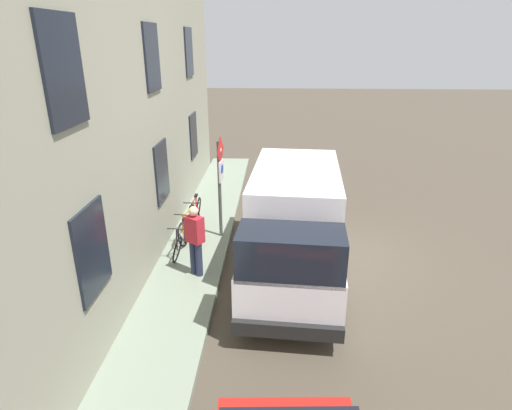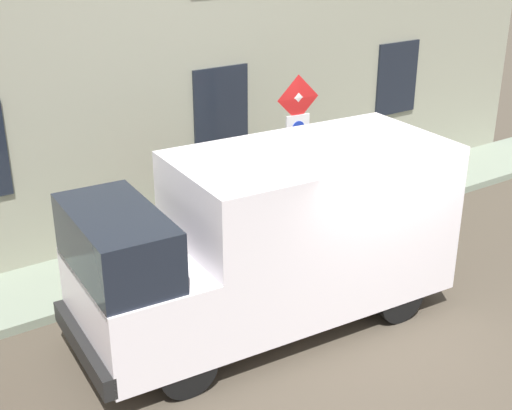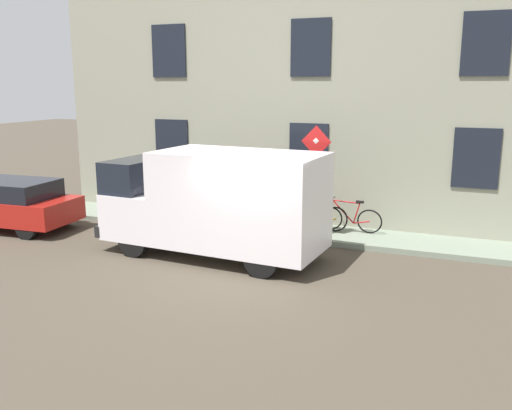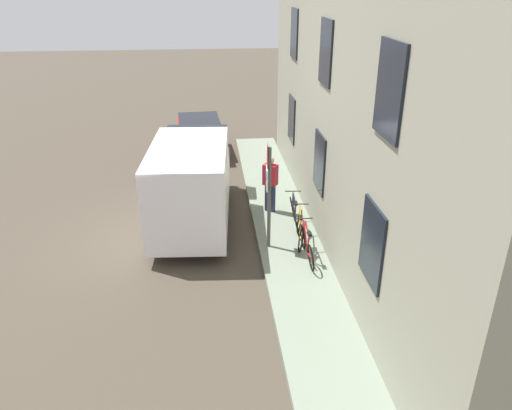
{
  "view_description": "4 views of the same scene",
  "coord_description": "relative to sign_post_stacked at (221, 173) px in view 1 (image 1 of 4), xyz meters",
  "views": [
    {
      "loc": [
        1.3,
        10.16,
        5.34
      ],
      "look_at": [
        1.79,
        0.12,
        1.37
      ],
      "focal_mm": 29.68,
      "sensor_mm": 36.0,
      "label": 1
    },
    {
      "loc": [
        -6.16,
        6.28,
        5.51
      ],
      "look_at": [
        2.38,
        0.48,
        1.09
      ],
      "focal_mm": 49.27,
      "sensor_mm": 36.0,
      "label": 2
    },
    {
      "loc": [
        -10.52,
        -4.28,
        4.03
      ],
      "look_at": [
        2.24,
        0.78,
        0.99
      ],
      "focal_mm": 39.0,
      "sensor_mm": 36.0,
      "label": 3
    },
    {
      "loc": [
        1.36,
        -11.7,
        6.51
      ],
      "look_at": [
        2.49,
        -0.53,
        1.3
      ],
      "focal_mm": 34.42,
      "sensor_mm": 36.0,
      "label": 4
    }
  ],
  "objects": [
    {
      "name": "sidewalk_slab",
      "position": [
        0.62,
        0.61,
        -1.91
      ],
      "size": [
        1.65,
        17.67,
        0.14
      ],
      "primitive_type": "cube",
      "color": "gray",
      "rests_on": "ground_plane"
    },
    {
      "name": "delivery_van",
      "position": [
        -1.92,
        1.83,
        -0.65
      ],
      "size": [
        2.36,
        5.45,
        2.5
      ],
      "rotation": [
        0.0,
        0.0,
        1.5
      ],
      "color": "white",
      "rests_on": "ground_plane"
    },
    {
      "name": "bicycle_red",
      "position": [
        0.89,
        -0.71,
        -1.47
      ],
      "size": [
        0.46,
        1.71,
        0.89
      ],
      "rotation": [
        0.0,
        0.0,
        1.57
      ],
      "color": "black",
      "rests_on": "sidewalk_slab"
    },
    {
      "name": "building_facade",
      "position": [
        1.79,
        0.61,
        1.44
      ],
      "size": [
        0.75,
        15.67,
        6.84
      ],
      "color": "gray",
      "rests_on": "ground_plane"
    },
    {
      "name": "bicycle_black",
      "position": [
        0.89,
        1.04,
        -1.47
      ],
      "size": [
        0.46,
        1.72,
        0.89
      ],
      "rotation": [
        0.0,
        0.0,
        1.5
      ],
      "color": "black",
      "rests_on": "sidewalk_slab"
    },
    {
      "name": "pedestrian",
      "position": [
        0.35,
        2.13,
        -0.91
      ],
      "size": [
        0.48,
        0.44,
        1.72
      ],
      "rotation": [
        0.0,
        0.0,
        0.99
      ],
      "color": "#262B47",
      "rests_on": "sidewalk_slab"
    },
    {
      "name": "bicycle_orange",
      "position": [
        0.89,
        0.17,
        -1.47
      ],
      "size": [
        0.49,
        1.71,
        0.89
      ],
      "rotation": [
        0.0,
        0.0,
        1.43
      ],
      "color": "black",
      "rests_on": "sidewalk_slab"
    },
    {
      "name": "sign_post_stacked",
      "position": [
        0.0,
        0.0,
        0.0
      ],
      "size": [
        0.17,
        0.56,
        2.73
      ],
      "color": "#474C47",
      "rests_on": "sidewalk_slab"
    },
    {
      "name": "ground_plane",
      "position": [
        -2.78,
        0.61,
        -1.98
      ],
      "size": [
        80.0,
        80.0,
        0.0
      ],
      "primitive_type": "plane",
      "color": "#483F33"
    }
  ]
}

